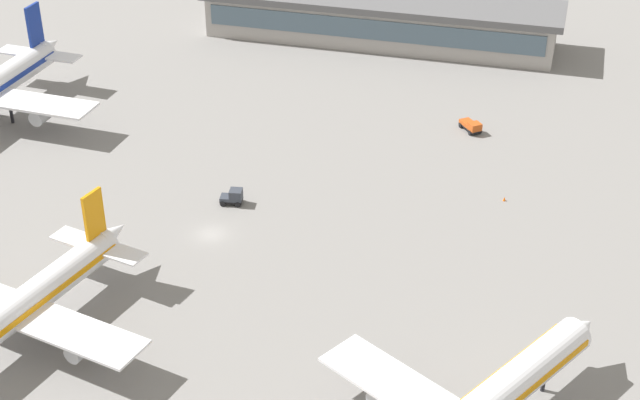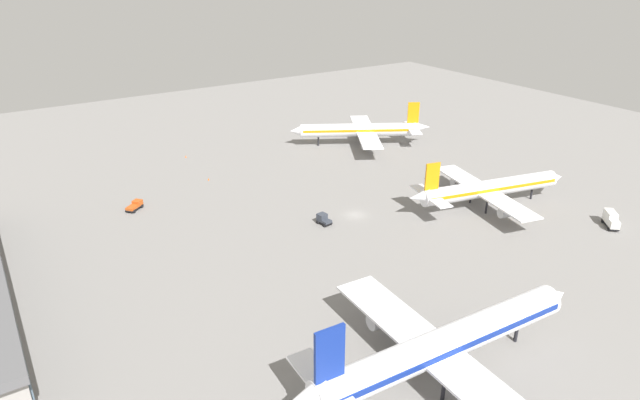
{
  "view_description": "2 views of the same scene",
  "coord_description": "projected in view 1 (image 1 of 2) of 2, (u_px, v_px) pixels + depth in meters",
  "views": [
    {
      "loc": [
        -44.5,
        104.36,
        72.64
      ],
      "look_at": [
        -15.06,
        -2.43,
        6.52
      ],
      "focal_mm": 54.0,
      "sensor_mm": 36.0,
      "label": 1
    },
    {
      "loc": [
        90.75,
        -68.65,
        54.48
      ],
      "look_at": [
        -6.35,
        -5.52,
        2.71
      ],
      "focal_mm": 30.78,
      "sensor_mm": 36.0,
      "label": 2
    }
  ],
  "objects": [
    {
      "name": "airplane_distant",
      "position": [
        11.0,
        314.0,
        110.52
      ],
      "size": [
        34.22,
        42.02,
        12.91
      ],
      "rotation": [
        0.0,
        0.0,
        1.35
      ],
      "color": "white",
      "rests_on": "ground"
    },
    {
      "name": "ground",
      "position": [
        211.0,
        234.0,
        133.77
      ],
      "size": [
        288.0,
        288.0,
        0.0
      ],
      "primitive_type": "plane",
      "color": "gray"
    },
    {
      "name": "baggage_tug",
      "position": [
        233.0,
        197.0,
        140.29
      ],
      "size": [
        3.47,
        2.67,
        2.3
      ],
      "rotation": [
        0.0,
        0.0,
        3.31
      ],
      "color": "black",
      "rests_on": "ground"
    },
    {
      "name": "terminal_building",
      "position": [
        380.0,
        18.0,
        194.36
      ],
      "size": [
        72.54,
        15.94,
        9.0
      ],
      "color": "#9E9993",
      "rests_on": "ground"
    },
    {
      "name": "pushback_tractor",
      "position": [
        471.0,
        126.0,
        160.64
      ],
      "size": [
        4.25,
        4.62,
        1.9
      ],
      "rotation": [
        0.0,
        0.0,
        2.25
      ],
      "color": "black",
      "rests_on": "ground"
    },
    {
      "name": "safety_cone_near_gate",
      "position": [
        504.0,
        199.0,
        141.39
      ],
      "size": [
        0.44,
        0.44,
        0.6
      ],
      "primitive_type": "cone",
      "color": "#EA590C",
      "rests_on": "ground"
    }
  ]
}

